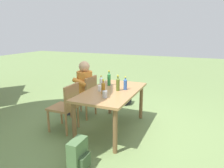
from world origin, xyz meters
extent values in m
plane|color=#6B844C|center=(0.00, 0.00, 0.00)|extent=(24.00, 24.00, 0.00)
cube|color=#A37547|center=(0.00, 0.00, 0.72)|extent=(1.58, 0.86, 0.04)
cylinder|color=brown|center=(-0.71, -0.35, 0.35)|extent=(0.07, 0.07, 0.70)
cylinder|color=brown|center=(0.71, -0.35, 0.35)|extent=(0.07, 0.07, 0.70)
cylinder|color=brown|center=(-0.71, 0.35, 0.35)|extent=(0.07, 0.07, 0.70)
cylinder|color=brown|center=(0.71, 0.35, 0.35)|extent=(0.07, 0.07, 0.70)
cube|color=#A37547|center=(0.36, 0.81, 0.43)|extent=(0.46, 0.46, 0.04)
cube|color=#A37547|center=(0.35, 0.61, 0.66)|extent=(0.42, 0.06, 0.42)
cylinder|color=#A37547|center=(0.55, 0.99, 0.21)|extent=(0.04, 0.04, 0.41)
cylinder|color=#A37547|center=(0.17, 1.01, 0.21)|extent=(0.04, 0.04, 0.41)
cylinder|color=#A37547|center=(0.54, 0.61, 0.21)|extent=(0.04, 0.04, 0.41)
cylinder|color=#A37547|center=(0.16, 0.63, 0.21)|extent=(0.04, 0.04, 0.41)
cube|color=#A37547|center=(-0.36, 0.81, 0.43)|extent=(0.44, 0.44, 0.04)
cube|color=#A37547|center=(-0.36, 0.61, 0.66)|extent=(0.42, 0.04, 0.42)
cylinder|color=#A37547|center=(-0.16, 1.00, 0.21)|extent=(0.04, 0.04, 0.41)
cylinder|color=#A37547|center=(-0.54, 1.00, 0.21)|extent=(0.04, 0.04, 0.41)
cylinder|color=#A37547|center=(-0.17, 0.62, 0.21)|extent=(0.04, 0.04, 0.41)
cylinder|color=#A37547|center=(-0.55, 0.62, 0.21)|extent=(0.04, 0.04, 0.41)
cylinder|color=orange|center=(0.36, 0.76, 0.71)|extent=(0.32, 0.32, 0.52)
sphere|color=tan|center=(0.36, 0.76, 1.07)|extent=(0.22, 0.22, 0.22)
cylinder|color=#383847|center=(0.45, 0.96, 0.45)|extent=(0.14, 0.40, 0.14)
cylinder|color=#383847|center=(0.45, 1.16, 0.23)|extent=(0.11, 0.11, 0.45)
cylinder|color=orange|center=(0.54, 0.76, 0.79)|extent=(0.09, 0.31, 0.16)
cylinder|color=#383847|center=(0.27, 0.96, 0.45)|extent=(0.14, 0.40, 0.14)
cylinder|color=#383847|center=(0.27, 1.16, 0.23)|extent=(0.11, 0.11, 0.45)
cylinder|color=orange|center=(0.17, 0.76, 0.79)|extent=(0.09, 0.31, 0.16)
cylinder|color=#2D56A3|center=(0.15, -0.19, 0.83)|extent=(0.06, 0.06, 0.17)
cone|color=#2D56A3|center=(0.15, -0.19, 0.93)|extent=(0.06, 0.06, 0.02)
cylinder|color=#2D56A3|center=(0.15, -0.19, 0.95)|extent=(0.03, 0.03, 0.02)
cylinder|color=yellow|center=(0.15, -0.19, 0.97)|extent=(0.03, 0.03, 0.02)
cylinder|color=#566623|center=(0.04, -0.09, 0.84)|extent=(0.06, 0.06, 0.20)
cone|color=#566623|center=(0.04, -0.09, 0.96)|extent=(0.06, 0.06, 0.03)
cylinder|color=#566623|center=(0.04, -0.09, 0.99)|extent=(0.03, 0.03, 0.03)
cylinder|color=yellow|center=(0.04, -0.09, 1.01)|extent=(0.03, 0.03, 0.02)
cylinder|color=white|center=(0.15, 0.28, 0.82)|extent=(0.06, 0.06, 0.16)
cone|color=white|center=(0.15, 0.28, 0.91)|extent=(0.06, 0.06, 0.02)
cylinder|color=white|center=(0.15, 0.28, 0.93)|extent=(0.03, 0.03, 0.02)
cylinder|color=yellow|center=(0.15, 0.28, 0.95)|extent=(0.03, 0.03, 0.02)
cylinder|color=#996019|center=(-0.25, 0.05, 0.83)|extent=(0.06, 0.06, 0.18)
cone|color=#996019|center=(-0.25, 0.05, 0.94)|extent=(0.06, 0.06, 0.03)
cylinder|color=#996019|center=(-0.25, 0.05, 0.96)|extent=(0.03, 0.03, 0.03)
cylinder|color=yellow|center=(-0.25, 0.05, 0.99)|extent=(0.03, 0.03, 0.02)
cylinder|color=#287A38|center=(0.32, 0.20, 0.85)|extent=(0.06, 0.06, 0.21)
cone|color=#287A38|center=(0.32, 0.20, 0.97)|extent=(0.06, 0.06, 0.03)
cylinder|color=#287A38|center=(0.32, 0.20, 1.00)|extent=(0.03, 0.03, 0.03)
cylinder|color=yellow|center=(0.32, 0.20, 1.03)|extent=(0.03, 0.03, 0.02)
cylinder|color=#B2B7BC|center=(-0.42, -0.05, 0.80)|extent=(0.08, 0.08, 0.11)
cylinder|color=white|center=(-0.10, 0.18, 0.79)|extent=(0.08, 0.08, 0.09)
cube|color=#47663D|center=(-1.27, -0.05, 0.21)|extent=(0.30, 0.15, 0.43)
cube|color=#395130|center=(-1.27, -0.16, 0.14)|extent=(0.21, 0.06, 0.19)
cube|color=black|center=(1.41, 0.26, 0.19)|extent=(0.28, 0.19, 0.38)
cube|color=black|center=(1.41, 0.14, 0.12)|extent=(0.20, 0.06, 0.17)
camera|label=1|loc=(-3.35, -1.41, 1.78)|focal=34.18mm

